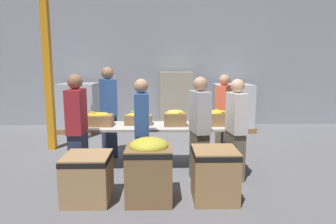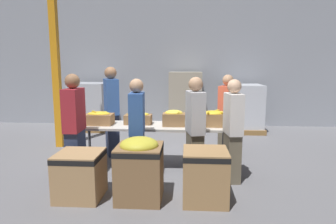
{
  "view_description": "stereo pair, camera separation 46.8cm",
  "coord_description": "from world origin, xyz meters",
  "px_view_note": "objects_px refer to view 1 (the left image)",
  "views": [
    {
      "loc": [
        0.13,
        -5.23,
        1.84
      ],
      "look_at": [
        0.25,
        0.19,
        0.97
      ],
      "focal_mm": 32.0,
      "sensor_mm": 36.0,
      "label": 1
    },
    {
      "loc": [
        0.6,
        -5.22,
        1.84
      ],
      "look_at": [
        0.25,
        0.19,
        0.97
      ],
      "focal_mm": 32.0,
      "sensor_mm": 36.0,
      "label": 2
    }
  ],
  "objects_px": {
    "support_pillar": "(47,57)",
    "pallet_stack_2": "(79,108)",
    "banana_box_2": "(175,118)",
    "banana_box_0": "(99,119)",
    "donation_bin_1": "(149,167)",
    "donation_bin_0": "(88,176)",
    "sorting_table": "(154,128)",
    "banana_box_1": "(138,119)",
    "pallet_stack_0": "(176,101)",
    "volunteer_4": "(224,115)",
    "donation_bin_2": "(215,173)",
    "volunteer_3": "(236,130)",
    "banana_box_3": "(214,117)",
    "volunteer_5": "(77,130)",
    "volunteer_0": "(109,113)",
    "pallet_stack_1": "(232,108)",
    "volunteer_1": "(200,130)"
  },
  "relations": [
    {
      "from": "donation_bin_2",
      "to": "support_pillar",
      "type": "bearing_deg",
      "value": 140.67
    },
    {
      "from": "volunteer_5",
      "to": "pallet_stack_2",
      "type": "distance_m",
      "value": 3.92
    },
    {
      "from": "volunteer_1",
      "to": "donation_bin_2",
      "type": "height_order",
      "value": "volunteer_1"
    },
    {
      "from": "sorting_table",
      "to": "donation_bin_0",
      "type": "xyz_separation_m",
      "value": [
        -0.87,
        -1.36,
        -0.37
      ]
    },
    {
      "from": "volunteer_0",
      "to": "donation_bin_2",
      "type": "distance_m",
      "value": 2.73
    },
    {
      "from": "sorting_table",
      "to": "volunteer_3",
      "type": "height_order",
      "value": "volunteer_3"
    },
    {
      "from": "banana_box_2",
      "to": "volunteer_5",
      "type": "xyz_separation_m",
      "value": [
        -1.53,
        -0.68,
        -0.07
      ]
    },
    {
      "from": "donation_bin_0",
      "to": "support_pillar",
      "type": "distance_m",
      "value": 3.35
    },
    {
      "from": "donation_bin_2",
      "to": "pallet_stack_1",
      "type": "height_order",
      "value": "pallet_stack_1"
    },
    {
      "from": "banana_box_2",
      "to": "support_pillar",
      "type": "relative_size",
      "value": 0.1
    },
    {
      "from": "pallet_stack_2",
      "to": "banana_box_1",
      "type": "bearing_deg",
      "value": -57.81
    },
    {
      "from": "banana_box_2",
      "to": "donation_bin_1",
      "type": "height_order",
      "value": "banana_box_2"
    },
    {
      "from": "volunteer_0",
      "to": "volunteer_4",
      "type": "height_order",
      "value": "volunteer_0"
    },
    {
      "from": "pallet_stack_0",
      "to": "volunteer_3",
      "type": "bearing_deg",
      "value": -78.71
    },
    {
      "from": "banana_box_0",
      "to": "donation_bin_2",
      "type": "height_order",
      "value": "banana_box_0"
    },
    {
      "from": "banana_box_2",
      "to": "pallet_stack_2",
      "type": "xyz_separation_m",
      "value": [
        -2.53,
        3.1,
        -0.26
      ]
    },
    {
      "from": "sorting_table",
      "to": "volunteer_0",
      "type": "bearing_deg",
      "value": 144.56
    },
    {
      "from": "banana_box_0",
      "to": "volunteer_4",
      "type": "relative_size",
      "value": 0.3
    },
    {
      "from": "volunteer_4",
      "to": "pallet_stack_1",
      "type": "distance_m",
      "value": 2.43
    },
    {
      "from": "banana_box_1",
      "to": "support_pillar",
      "type": "xyz_separation_m",
      "value": [
        -1.98,
        1.12,
        1.12
      ]
    },
    {
      "from": "banana_box_0",
      "to": "donation_bin_1",
      "type": "relative_size",
      "value": 0.56
    },
    {
      "from": "banana_box_3",
      "to": "volunteer_4",
      "type": "xyz_separation_m",
      "value": [
        0.33,
        0.78,
        -0.09
      ]
    },
    {
      "from": "donation_bin_0",
      "to": "pallet_stack_2",
      "type": "xyz_separation_m",
      "value": [
        -1.29,
        4.4,
        0.3
      ]
    },
    {
      "from": "donation_bin_0",
      "to": "donation_bin_1",
      "type": "distance_m",
      "value": 0.84
    },
    {
      "from": "volunteer_1",
      "to": "pallet_stack_0",
      "type": "distance_m",
      "value": 3.92
    },
    {
      "from": "sorting_table",
      "to": "banana_box_1",
      "type": "bearing_deg",
      "value": 165.32
    },
    {
      "from": "banana_box_0",
      "to": "volunteer_3",
      "type": "distance_m",
      "value": 2.36
    },
    {
      "from": "sorting_table",
      "to": "pallet_stack_1",
      "type": "distance_m",
      "value": 3.74
    },
    {
      "from": "volunteer_5",
      "to": "donation_bin_1",
      "type": "height_order",
      "value": "volunteer_5"
    },
    {
      "from": "pallet_stack_2",
      "to": "sorting_table",
      "type": "bearing_deg",
      "value": -54.7
    },
    {
      "from": "sorting_table",
      "to": "pallet_stack_0",
      "type": "height_order",
      "value": "pallet_stack_0"
    },
    {
      "from": "volunteer_5",
      "to": "volunteer_3",
      "type": "bearing_deg",
      "value": -88.07
    },
    {
      "from": "volunteer_0",
      "to": "volunteer_1",
      "type": "height_order",
      "value": "volunteer_0"
    },
    {
      "from": "volunteer_5",
      "to": "pallet_stack_2",
      "type": "xyz_separation_m",
      "value": [
        -1.0,
        3.78,
        -0.19
      ]
    },
    {
      "from": "volunteer_3",
      "to": "sorting_table",
      "type": "bearing_deg",
      "value": 57.93
    },
    {
      "from": "sorting_table",
      "to": "volunteer_5",
      "type": "bearing_deg",
      "value": -147.62
    },
    {
      "from": "sorting_table",
      "to": "pallet_stack_2",
      "type": "xyz_separation_m",
      "value": [
        -2.16,
        3.05,
        -0.07
      ]
    },
    {
      "from": "banana_box_3",
      "to": "banana_box_0",
      "type": "bearing_deg",
      "value": -179.85
    },
    {
      "from": "banana_box_3",
      "to": "volunteer_0",
      "type": "bearing_deg",
      "value": 161.21
    },
    {
      "from": "volunteer_3",
      "to": "donation_bin_0",
      "type": "xyz_separation_m",
      "value": [
        -2.18,
        -0.75,
        -0.45
      ]
    },
    {
      "from": "sorting_table",
      "to": "donation_bin_2",
      "type": "xyz_separation_m",
      "value": [
        0.85,
        -1.36,
        -0.33
      ]
    },
    {
      "from": "donation_bin_0",
      "to": "pallet_stack_1",
      "type": "distance_m",
      "value": 5.35
    },
    {
      "from": "banana_box_0",
      "to": "pallet_stack_0",
      "type": "bearing_deg",
      "value": 65.2
    },
    {
      "from": "support_pillar",
      "to": "pallet_stack_2",
      "type": "xyz_separation_m",
      "value": [
        0.11,
        1.85,
        -1.35
      ]
    },
    {
      "from": "support_pillar",
      "to": "pallet_stack_0",
      "type": "xyz_separation_m",
      "value": [
        2.81,
        2.06,
        -1.2
      ]
    },
    {
      "from": "pallet_stack_1",
      "to": "banana_box_3",
      "type": "bearing_deg",
      "value": -108.95
    },
    {
      "from": "donation_bin_0",
      "to": "pallet_stack_1",
      "type": "xyz_separation_m",
      "value": [
        2.99,
        4.43,
        0.28
      ]
    },
    {
      "from": "pallet_stack_1",
      "to": "pallet_stack_2",
      "type": "distance_m",
      "value": 4.28
    },
    {
      "from": "volunteer_3",
      "to": "pallet_stack_2",
      "type": "height_order",
      "value": "volunteer_3"
    },
    {
      "from": "volunteer_4",
      "to": "donation_bin_2",
      "type": "distance_m",
      "value": 2.23
    }
  ]
}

